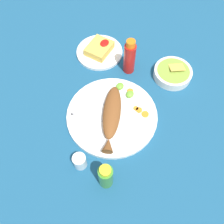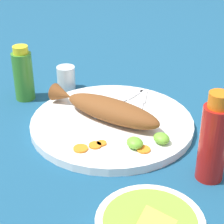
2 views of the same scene
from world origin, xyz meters
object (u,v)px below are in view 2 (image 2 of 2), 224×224
at_px(hot_sauce_bottle_red, 214,140).
at_px(salt_cup, 68,79).
at_px(fried_fish, 106,109).
at_px(main_plate, 112,123).
at_px(hot_sauce_bottle_green, 23,74).
at_px(fork_near, 123,101).
at_px(fork_far, 141,105).

bearing_deg(hot_sauce_bottle_red, salt_cup, -173.76).
bearing_deg(hot_sauce_bottle_red, fried_fish, -166.52).
distance_m(main_plate, hot_sauce_bottle_red, 0.27).
height_order(main_plate, hot_sauce_bottle_green, hot_sauce_bottle_green).
bearing_deg(fried_fish, hot_sauce_bottle_red, -10.67).
height_order(fork_near, hot_sauce_bottle_red, hot_sauce_bottle_red).
xyz_separation_m(fried_fish, hot_sauce_bottle_red, (0.26, 0.06, 0.04)).
xyz_separation_m(fried_fish, salt_cup, (-0.22, 0.01, -0.01)).
height_order(fried_fish, fork_far, fried_fish).
height_order(main_plate, hot_sauce_bottle_red, hot_sauce_bottle_red).
height_order(fried_fish, salt_cup, fried_fish).
distance_m(main_plate, hot_sauce_bottle_green, 0.27).
bearing_deg(main_plate, fork_far, 101.51).
distance_m(fried_fish, fork_near, 0.09).
height_order(fork_far, hot_sauce_bottle_green, hot_sauce_bottle_green).
height_order(fork_far, salt_cup, salt_cup).
bearing_deg(fork_far, hot_sauce_bottle_green, 84.15).
relative_size(hot_sauce_bottle_red, hot_sauce_bottle_green, 1.25).
xyz_separation_m(fried_fish, hot_sauce_bottle_green, (-0.22, -0.11, 0.02)).
bearing_deg(salt_cup, hot_sauce_bottle_green, -93.86).
distance_m(fork_far, hot_sauce_bottle_red, 0.28).
bearing_deg(fork_near, salt_cup, 91.54).
bearing_deg(fork_far, fried_fish, 133.65).
height_order(fried_fish, hot_sauce_bottle_red, hot_sauce_bottle_red).
distance_m(main_plate, fork_near, 0.09).
distance_m(fork_near, salt_cup, 0.18).
xyz_separation_m(fork_near, salt_cup, (-0.17, -0.07, 0.01)).
bearing_deg(main_plate, hot_sauce_bottle_red, 12.84).
distance_m(fried_fish, salt_cup, 0.22).
relative_size(main_plate, fork_far, 2.45).
bearing_deg(salt_cup, main_plate, -1.11).
bearing_deg(fried_fish, fork_near, 97.68).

